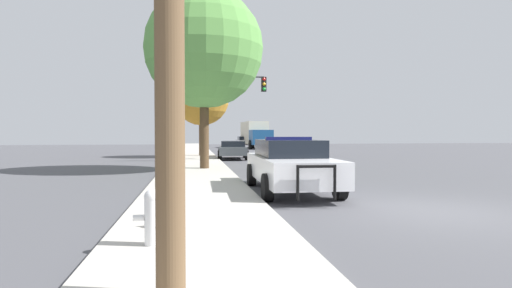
{
  "coord_description": "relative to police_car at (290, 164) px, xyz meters",
  "views": [
    {
      "loc": [
        -5.26,
        -7.9,
        1.71
      ],
      "look_at": [
        -1.77,
        13.86,
        1.12
      ],
      "focal_mm": 28.0,
      "sensor_mm": 36.0,
      "label": 1
    }
  ],
  "objects": [
    {
      "name": "sidewalk_left",
      "position": [
        -2.67,
        -3.48,
        -0.75
      ],
      "size": [
        3.0,
        110.0,
        0.13
      ],
      "color": "#BCB7AD",
      "rests_on": "ground_plane"
    },
    {
      "name": "tree_sidewalk_near",
      "position": [
        -2.28,
        6.86,
        4.7
      ],
      "size": [
        5.35,
        5.35,
        8.07
      ],
      "color": "#4C3823",
      "rests_on": "sidewalk_left"
    },
    {
      "name": "car_background_oncoming",
      "position": [
        4.08,
        19.27,
        -0.08
      ],
      "size": [
        2.23,
        4.44,
        1.36
      ],
      "rotation": [
        0.0,
        0.0,
        3.23
      ],
      "color": "#333856",
      "rests_on": "ground_plane"
    },
    {
      "name": "ground_plane",
      "position": [
        2.43,
        -3.48,
        -0.81
      ],
      "size": [
        110.0,
        110.0,
        0.0
      ],
      "primitive_type": "plane",
      "color": "#4F4F54"
    },
    {
      "name": "car_background_midblock",
      "position": [
        -0.17,
        14.99,
        -0.15
      ],
      "size": [
        2.21,
        4.29,
        1.21
      ],
      "rotation": [
        0.0,
        0.0,
        -0.08
      ],
      "color": "#474C51",
      "rests_on": "ground_plane"
    },
    {
      "name": "fire_hydrant",
      "position": [
        -3.39,
        -5.59,
        -0.26
      ],
      "size": [
        0.53,
        0.23,
        0.79
      ],
      "color": "white",
      "rests_on": "sidewalk_left"
    },
    {
      "name": "traffic_cone",
      "position": [
        -3.26,
        -4.54,
        -0.41
      ],
      "size": [
        0.38,
        0.38,
        0.54
      ],
      "color": "orange",
      "rests_on": "sidewalk_left"
    },
    {
      "name": "box_truck",
      "position": [
        4.34,
        33.9,
        0.84
      ],
      "size": [
        2.73,
        8.04,
        3.06
      ],
      "rotation": [
        0.0,
        0.0,
        3.18
      ],
      "color": "navy",
      "rests_on": "ground_plane"
    },
    {
      "name": "police_car",
      "position": [
        0.0,
        0.0,
        0.0
      ],
      "size": [
        2.2,
        5.22,
        1.61
      ],
      "rotation": [
        0.0,
        0.0,
        3.12
      ],
      "color": "white",
      "rests_on": "ground_plane"
    },
    {
      "name": "traffic_light",
      "position": [
        -0.48,
        12.94,
        3.0
      ],
      "size": [
        3.7,
        0.35,
        5.21
      ],
      "color": "#424247",
      "rests_on": "sidewalk_left"
    },
    {
      "name": "tree_sidewalk_mid",
      "position": [
        -2.15,
        17.4,
        3.4
      ],
      "size": [
        3.91,
        3.91,
        6.06
      ],
      "color": "brown",
      "rests_on": "sidewalk_left"
    },
    {
      "name": "car_background_distant",
      "position": [
        3.38,
        36.17,
        -0.08
      ],
      "size": [
        2.0,
        4.41,
        1.34
      ],
      "rotation": [
        0.0,
        0.0,
        -0.01
      ],
      "color": "#B7B7BC",
      "rests_on": "ground_plane"
    }
  ]
}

